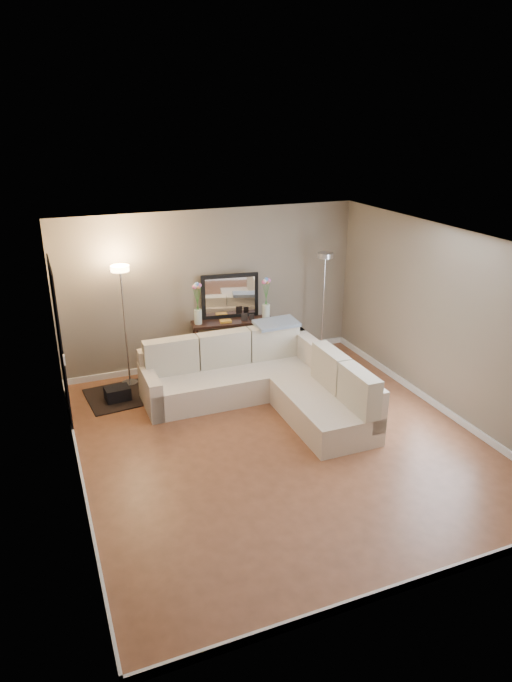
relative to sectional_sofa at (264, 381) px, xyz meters
name	(u,v)px	position (x,y,z in m)	size (l,w,h in m)	color
floor	(279,440)	(-0.23, -1.06, -0.35)	(5.00, 5.50, 0.01)	brown
ceiling	(282,242)	(-0.23, -1.06, 2.26)	(5.00, 5.50, 0.01)	white
wall_back	(212,289)	(-0.23, 1.70, 0.95)	(5.00, 0.02, 2.60)	gray
wall_front	(420,469)	(-0.23, -3.82, 0.95)	(5.00, 0.02, 2.60)	gray
wall_left	(67,381)	(-2.74, -1.06, 0.95)	(0.02, 5.50, 2.60)	gray
wall_right	(447,322)	(2.28, -1.06, 0.95)	(0.02, 5.50, 2.60)	gray
baseboard_back	(214,359)	(-0.23, 1.68, -0.30)	(5.00, 0.03, 0.10)	white
baseboard_front	(403,586)	(-0.23, -3.79, -0.30)	(5.00, 0.03, 0.10)	white
baseboard_left	(82,479)	(-2.71, -1.06, -0.30)	(0.03, 5.50, 0.10)	white
baseboard_right	(435,403)	(2.26, -1.06, -0.30)	(0.03, 5.50, 0.10)	white
doorway	(60,343)	(-2.71, 0.64, 0.75)	(0.02, 1.20, 2.20)	black
switch_plate	(64,360)	(-2.71, -0.21, 0.85)	(0.02, 0.08, 0.12)	white
sectional_sofa	(264,381)	(0.00, 0.00, 0.00)	(2.67, 2.57, 0.94)	beige
throw_blanket	(276,323)	(0.48, 0.65, 0.61)	(0.67, 0.39, 0.05)	gray
console_table	(228,342)	(-0.07, 1.38, 0.12)	(1.37, 0.53, 0.82)	black
leaning_mirror	(230,296)	(0.03, 1.54, 0.85)	(0.95, 0.16, 0.74)	black
table_decor	(233,320)	(0.00, 1.33, 0.50)	(0.57, 0.16, 0.13)	gold
flower_vase_left	(198,307)	(-0.55, 1.44, 0.77)	(0.16, 0.14, 0.71)	silver
flower_vase_right	(266,301)	(0.57, 1.29, 0.77)	(0.16, 0.14, 0.71)	silver
floor_lamp_lit	(123,302)	(-1.73, 1.35, 1.00)	(0.30, 0.30, 1.91)	silver
floor_lamp_unlit	(324,285)	(1.60, 1.22, 0.96)	(0.27, 0.27, 1.85)	silver
charcoal_rug	(130,394)	(-1.80, 0.98, -0.34)	(1.25, 0.94, 0.02)	black
black_bag	(118,394)	(-2.00, 0.86, -0.25)	(0.35, 0.25, 0.23)	black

